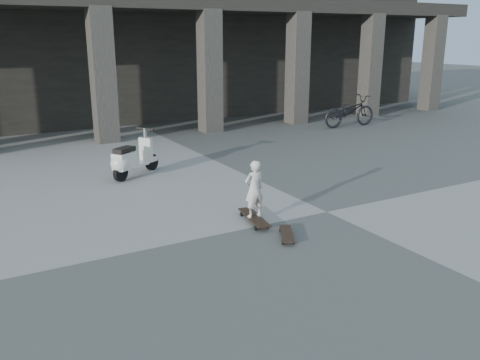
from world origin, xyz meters
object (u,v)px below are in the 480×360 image
skateboard_spare (287,234)px  scooter (129,160)px  longboard (254,218)px  child (254,189)px  bicycle (350,111)px

skateboard_spare → scooter: (-1.11, 4.76, 0.36)m
skateboard_spare → longboard: bearing=35.3°
longboard → scooter: 4.02m
child → bicycle: (8.01, 6.69, -0.05)m
skateboard_spare → scooter: 4.90m
longboard → bicycle: 10.45m
longboard → scooter: scooter is taller
longboard → skateboard_spare: size_ratio=1.44×
longboard → scooter: size_ratio=0.79×
longboard → bicycle: bicycle is taller
longboard → skateboard_spare: (0.09, -0.89, -0.01)m
bicycle → skateboard_spare: bearing=136.0°
scooter → longboard: bearing=-107.9°
skateboard_spare → child: bearing=35.3°
longboard → bicycle: size_ratio=0.50×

